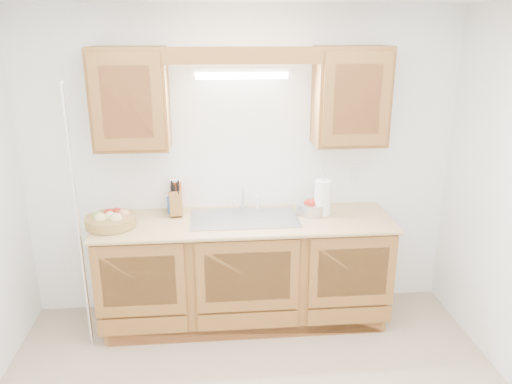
{
  "coord_description": "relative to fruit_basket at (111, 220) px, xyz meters",
  "views": [
    {
      "loc": [
        -0.23,
        -2.44,
        2.32
      ],
      "look_at": [
        0.06,
        0.85,
        1.23
      ],
      "focal_mm": 35.0,
      "sensor_mm": 36.0,
      "label": 1
    }
  ],
  "objects": [
    {
      "name": "room",
      "position": [
        1.02,
        -1.14,
        0.3
      ],
      "size": [
        3.52,
        3.5,
        2.5
      ],
      "color": "tan",
      "rests_on": "ground"
    },
    {
      "name": "base_cabinets",
      "position": [
        1.02,
        0.06,
        -0.51
      ],
      "size": [
        2.2,
        0.6,
        0.86
      ],
      "primitive_type": "cube",
      "color": "brown",
      "rests_on": "ground"
    },
    {
      "name": "countertop",
      "position": [
        1.02,
        0.05,
        -0.07
      ],
      "size": [
        2.3,
        0.63,
        0.04
      ],
      "primitive_type": "cube",
      "color": "tan",
      "rests_on": "base_cabinets"
    },
    {
      "name": "upper_cabinet_left",
      "position": [
        0.19,
        0.2,
        0.87
      ],
      "size": [
        0.55,
        0.33,
        0.75
      ],
      "primitive_type": "cube",
      "color": "brown",
      "rests_on": "room"
    },
    {
      "name": "upper_cabinet_right",
      "position": [
        1.85,
        0.2,
        0.87
      ],
      "size": [
        0.55,
        0.33,
        0.75
      ],
      "primitive_type": "cube",
      "color": "brown",
      "rests_on": "room"
    },
    {
      "name": "valance",
      "position": [
        1.02,
        0.05,
        1.19
      ],
      "size": [
        2.2,
        0.05,
        0.12
      ],
      "primitive_type": "cube",
      "color": "brown",
      "rests_on": "room"
    },
    {
      "name": "fluorescent_fixture",
      "position": [
        1.02,
        0.28,
        1.04
      ],
      "size": [
        0.76,
        0.08,
        0.08
      ],
      "color": "white",
      "rests_on": "room"
    },
    {
      "name": "sink",
      "position": [
        1.02,
        0.07,
        -0.12
      ],
      "size": [
        0.84,
        0.46,
        0.36
      ],
      "color": "#9E9EA3",
      "rests_on": "countertop"
    },
    {
      "name": "wire_shelf_pole",
      "position": [
        -0.18,
        -0.2,
        0.05
      ],
      "size": [
        0.03,
        0.03,
        2.0
      ],
      "primitive_type": "cylinder",
      "color": "silver",
      "rests_on": "ground"
    },
    {
      "name": "outlet_plate",
      "position": [
        1.97,
        0.35,
        0.2
      ],
      "size": [
        0.08,
        0.01,
        0.12
      ],
      "primitive_type": "cube",
      "color": "white",
      "rests_on": "room"
    },
    {
      "name": "fruit_basket",
      "position": [
        0.0,
        0.0,
        0.0
      ],
      "size": [
        0.41,
        0.41,
        0.12
      ],
      "rotation": [
        0.0,
        0.0,
        -0.1
      ],
      "color": "#B58D49",
      "rests_on": "countertop"
    },
    {
      "name": "knife_block",
      "position": [
        0.48,
        0.2,
        0.05
      ],
      "size": [
        0.12,
        0.17,
        0.29
      ],
      "rotation": [
        0.0,
        0.0,
        0.14
      ],
      "color": "brown",
      "rests_on": "countertop"
    },
    {
      "name": "orange_canister",
      "position": [
        0.48,
        0.3,
        0.08
      ],
      "size": [
        0.11,
        0.11,
        0.26
      ],
      "rotation": [
        0.0,
        0.0,
        0.43
      ],
      "color": "#CF3D0B",
      "rests_on": "countertop"
    },
    {
      "name": "soap_bottle",
      "position": [
        0.45,
        0.26,
        0.04
      ],
      "size": [
        0.09,
        0.09,
        0.18
      ],
      "primitive_type": "imported",
      "rotation": [
        0.0,
        0.0,
        0.14
      ],
      "color": "blue",
      "rests_on": "countertop"
    },
    {
      "name": "sponge",
      "position": [
        1.56,
        0.3,
        -0.04
      ],
      "size": [
        0.11,
        0.09,
        0.02
      ],
      "rotation": [
        0.0,
        0.0,
        0.33
      ],
      "color": "#CC333F",
      "rests_on": "countertop"
    },
    {
      "name": "paper_towel",
      "position": [
        1.64,
        0.11,
        0.09
      ],
      "size": [
        0.16,
        0.16,
        0.34
      ],
      "rotation": [
        0.0,
        0.0,
        0.12
      ],
      "color": "silver",
      "rests_on": "countertop"
    },
    {
      "name": "apple_bowl",
      "position": [
        1.56,
        0.13,
        0.0
      ],
      "size": [
        0.28,
        0.28,
        0.12
      ],
      "rotation": [
        0.0,
        0.0,
        0.18
      ],
      "color": "silver",
      "rests_on": "countertop"
    }
  ]
}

